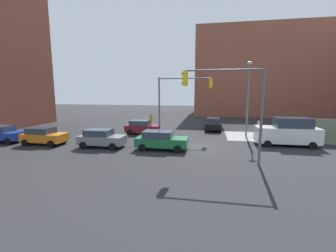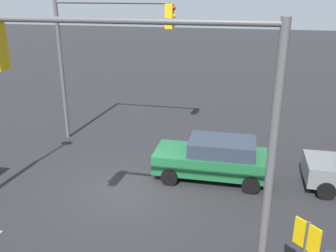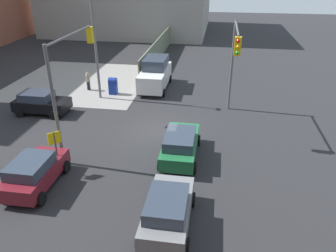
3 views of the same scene
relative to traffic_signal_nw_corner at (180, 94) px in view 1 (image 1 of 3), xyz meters
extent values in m
plane|color=#28282B|center=(2.19, -4.50, -4.66)|extent=(120.00, 120.00, 0.00)
cube|color=gray|center=(11.19, 4.50, -4.66)|extent=(12.00, 12.00, 0.01)
cube|color=#93513D|center=(16.24, 29.50, 4.18)|extent=(32.00, 18.00, 17.68)
cylinder|color=#59595B|center=(-2.31, 0.00, -1.41)|extent=(0.18, 0.18, 6.50)
cylinder|color=#59595B|center=(0.51, 0.00, 1.72)|extent=(5.64, 0.12, 0.12)
cube|color=yellow|center=(3.33, 0.00, 1.19)|extent=(0.32, 0.36, 1.00)
sphere|color=red|center=(3.51, 0.00, 1.51)|extent=(0.18, 0.18, 0.18)
sphere|color=orange|center=(3.51, 0.00, 1.19)|extent=(0.18, 0.18, 0.18)
sphere|color=green|center=(3.51, 0.00, 0.87)|extent=(0.18, 0.18, 0.18)
cylinder|color=#59595B|center=(6.69, -9.00, -1.41)|extent=(0.18, 0.18, 6.50)
cylinder|color=#59595B|center=(4.13, -9.00, 1.72)|extent=(5.11, 0.12, 0.12)
cube|color=yellow|center=(1.58, -9.00, 1.19)|extent=(0.32, 0.36, 1.00)
sphere|color=red|center=(1.40, -9.00, 1.51)|extent=(0.18, 0.18, 0.18)
sphere|color=orange|center=(1.40, -9.00, 1.19)|extent=(0.18, 0.18, 0.18)
sphere|color=green|center=(1.40, -9.00, 0.87)|extent=(0.18, 0.18, 0.18)
cylinder|color=slate|center=(7.39, 1.30, -0.66)|extent=(0.20, 0.20, 8.00)
cylinder|color=slate|center=(7.20, 0.11, 3.24)|extent=(0.48, 2.39, 0.10)
ellipsoid|color=silver|center=(7.01, -1.07, 3.09)|extent=(0.56, 0.36, 0.24)
cylinder|color=#4C4C4C|center=(-3.21, -0.21, -3.46)|extent=(0.08, 0.08, 2.40)
cube|color=yellow|center=(-3.21, -0.21, -2.61)|extent=(0.48, 0.48, 0.64)
cube|color=navy|center=(8.39, 0.50, -4.09)|extent=(0.56, 0.64, 1.15)
cylinder|color=navy|center=(8.39, 0.50, -3.51)|extent=(0.56, 0.64, 0.56)
cube|color=orange|center=(-11.96, -6.42, -3.97)|extent=(3.96, 1.80, 0.75)
cube|color=#2D3847|center=(-12.28, -6.42, -3.32)|extent=(2.22, 1.58, 0.55)
cylinder|color=black|center=(-10.61, -5.52, -4.34)|extent=(0.64, 0.22, 0.64)
cylinder|color=black|center=(-10.61, -7.32, -4.34)|extent=(0.64, 0.22, 0.64)
cylinder|color=black|center=(-13.30, -5.52, -4.34)|extent=(0.64, 0.22, 0.64)
cylinder|color=black|center=(-13.30, -7.32, -4.34)|extent=(0.64, 0.22, 0.64)
cube|color=black|center=(3.76, 4.37, -3.97)|extent=(1.80, 3.84, 0.75)
cube|color=#2D3847|center=(3.76, 4.68, -3.32)|extent=(1.58, 2.15, 0.55)
cylinder|color=black|center=(4.66, 3.07, -4.34)|extent=(0.22, 0.64, 0.64)
cylinder|color=black|center=(2.86, 3.07, -4.34)|extent=(0.22, 0.64, 0.64)
cylinder|color=black|center=(4.66, 5.68, -4.34)|extent=(0.22, 0.64, 0.64)
cylinder|color=black|center=(2.86, 5.68, -4.34)|extent=(0.22, 0.64, 0.64)
cube|color=#1E389E|center=(-16.77, -6.21, -3.97)|extent=(4.09, 1.80, 0.75)
cube|color=#2D3847|center=(-17.10, -6.21, -3.32)|extent=(2.29, 1.58, 0.55)
cylinder|color=black|center=(-15.38, -5.31, -4.34)|extent=(0.64, 0.22, 0.64)
cylinder|color=black|center=(-15.38, -7.11, -4.34)|extent=(0.64, 0.22, 0.64)
cylinder|color=black|center=(-18.16, -5.31, -4.34)|extent=(0.64, 0.22, 0.64)
cube|color=#1E6638|center=(-0.68, -6.26, -3.97)|extent=(4.39, 1.80, 0.75)
cube|color=#2D3847|center=(-1.03, -6.26, -3.32)|extent=(2.46, 1.58, 0.55)
cylinder|color=black|center=(0.82, -5.36, -4.34)|extent=(0.64, 0.22, 0.64)
cylinder|color=black|center=(0.82, -7.16, -4.34)|extent=(0.64, 0.22, 0.64)
cylinder|color=black|center=(-2.17, -5.36, -4.34)|extent=(0.64, 0.22, 0.64)
cylinder|color=black|center=(-2.17, -7.16, -4.34)|extent=(0.64, 0.22, 0.64)
cube|color=slate|center=(-6.11, -6.40, -3.97)|extent=(4.04, 1.80, 0.75)
cube|color=#2D3847|center=(-6.44, -6.40, -3.32)|extent=(2.26, 1.58, 0.55)
cylinder|color=black|center=(-4.74, -5.50, -4.34)|extent=(0.64, 0.22, 0.64)
cylinder|color=black|center=(-4.74, -7.30, -4.34)|extent=(0.64, 0.22, 0.64)
cylinder|color=black|center=(-7.48, -5.50, -4.34)|extent=(0.64, 0.22, 0.64)
cylinder|color=black|center=(-7.48, -7.30, -4.34)|extent=(0.64, 0.22, 0.64)
cube|color=maroon|center=(-4.42, 0.38, -3.97)|extent=(3.89, 1.80, 0.75)
cube|color=#2D3847|center=(-4.74, 0.38, -3.32)|extent=(2.18, 1.58, 0.55)
cylinder|color=black|center=(-3.10, 1.28, -4.34)|extent=(0.64, 0.22, 0.64)
cylinder|color=black|center=(-3.10, -0.52, -4.34)|extent=(0.64, 0.22, 0.64)
cylinder|color=black|center=(-5.75, 1.28, -4.34)|extent=(0.64, 0.22, 0.64)
cylinder|color=black|center=(-5.75, -0.52, -4.34)|extent=(0.64, 0.22, 0.64)
cube|color=white|center=(10.32, -2.70, -3.64)|extent=(5.40, 2.10, 1.40)
cube|color=#2D3847|center=(10.76, -2.70, -2.49)|extent=(3.02, 1.85, 0.90)
cylinder|color=black|center=(8.49, -3.75, -4.34)|extent=(0.64, 0.22, 0.64)
cylinder|color=black|center=(8.49, -1.65, -4.34)|extent=(0.64, 0.22, 0.64)
cylinder|color=black|center=(12.16, -3.75, -4.34)|extent=(0.64, 0.22, 0.64)
cylinder|color=black|center=(12.16, -1.65, -4.34)|extent=(0.64, 0.22, 0.64)
cylinder|color=#9E937A|center=(8.99, 2.90, -3.58)|extent=(0.36, 0.36, 0.61)
sphere|color=tan|center=(8.99, 2.90, -3.17)|extent=(0.21, 0.21, 0.21)
cylinder|color=#1E1E2D|center=(8.99, 2.90, -4.28)|extent=(0.28, 0.28, 0.77)
camera|label=1|loc=(3.27, -24.68, 0.29)|focal=24.00mm
camera|label=2|loc=(-1.70, 6.82, 2.29)|focal=40.00mm
camera|label=3|loc=(-16.49, -8.00, 5.17)|focal=35.00mm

